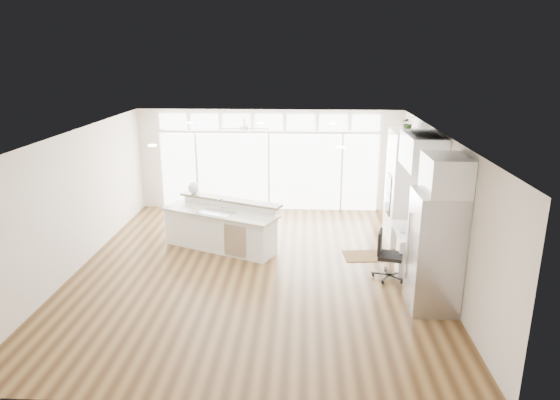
{
  "coord_description": "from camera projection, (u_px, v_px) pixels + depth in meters",
  "views": [
    {
      "loc": [
        0.95,
        -9.06,
        4.15
      ],
      "look_at": [
        0.47,
        0.6,
        1.26
      ],
      "focal_mm": 32.0,
      "sensor_mm": 36.0,
      "label": 1
    }
  ],
  "objects": [
    {
      "name": "wall_right",
      "position": [
        440.0,
        207.0,
        9.35
      ],
      "size": [
        0.04,
        8.0,
        2.7
      ],
      "primitive_type": "cube",
      "color": "beige",
      "rests_on": "floor"
    },
    {
      "name": "upper_cabinets",
      "position": [
        423.0,
        151.0,
        9.37
      ],
      "size": [
        0.64,
        1.3,
        0.64
      ],
      "primitive_type": "cube",
      "color": "white",
      "rests_on": "wall_right"
    },
    {
      "name": "kitchen_island",
      "position": [
        220.0,
        226.0,
        10.79
      ],
      "size": [
        2.77,
        1.95,
        1.03
      ],
      "primitive_type": "cube",
      "rotation": [
        0.0,
        0.0,
        -0.42
      ],
      "color": "white",
      "rests_on": "floor"
    },
    {
      "name": "office_chair",
      "position": [
        390.0,
        256.0,
        9.38
      ],
      "size": [
        0.57,
        0.55,
        0.93
      ],
      "primitive_type": "cube",
      "rotation": [
        0.0,
        0.0,
        -0.24
      ],
      "color": "black",
      "rests_on": "floor"
    },
    {
      "name": "potted_plant",
      "position": [
        408.0,
        125.0,
        10.73
      ],
      "size": [
        0.31,
        0.34,
        0.26
      ],
      "primitive_type": "imported",
      "rotation": [
        0.0,
        0.0,
        -0.03
      ],
      "color": "#355625",
      "rests_on": "oven_cabinet"
    },
    {
      "name": "transom_row",
      "position": [
        269.0,
        122.0,
        13.0
      ],
      "size": [
        5.9,
        0.06,
        0.4
      ],
      "primitive_type": "cube",
      "color": "white",
      "rests_on": "wall_back"
    },
    {
      "name": "desk_nook",
      "position": [
        413.0,
        248.0,
        9.94
      ],
      "size": [
        0.72,
        1.3,
        0.76
      ],
      "primitive_type": "cube",
      "color": "white",
      "rests_on": "floor"
    },
    {
      "name": "wall_left",
      "position": [
        75.0,
        201.0,
        9.69
      ],
      "size": [
        0.04,
        8.0,
        2.7
      ],
      "primitive_type": "cube",
      "color": "beige",
      "rests_on": "floor"
    },
    {
      "name": "fishbowl",
      "position": [
        194.0,
        188.0,
        11.36
      ],
      "size": [
        0.36,
        0.36,
        0.27
      ],
      "primitive_type": "sphere",
      "rotation": [
        0.0,
        0.0,
        -0.48
      ],
      "color": "white",
      "rests_on": "kitchen_island"
    },
    {
      "name": "wall_front",
      "position": [
        219.0,
        307.0,
        5.7
      ],
      "size": [
        7.0,
        0.04,
        2.7
      ],
      "primitive_type": "cube",
      "color": "beige",
      "rests_on": "floor"
    },
    {
      "name": "desk_window",
      "position": [
        435.0,
        192.0,
        9.59
      ],
      "size": [
        0.04,
        0.85,
        0.85
      ],
      "primitive_type": "cube",
      "color": "white",
      "rests_on": "wall_right"
    },
    {
      "name": "wall_back",
      "position": [
        269.0,
        160.0,
        13.35
      ],
      "size": [
        7.0,
        0.04,
        2.7
      ],
      "primitive_type": "cube",
      "color": "beige",
      "rests_on": "floor"
    },
    {
      "name": "glass_wall",
      "position": [
        269.0,
        172.0,
        13.38
      ],
      "size": [
        5.8,
        0.06,
        2.08
      ],
      "primitive_type": "cube",
      "color": "white",
      "rests_on": "wall_back"
    },
    {
      "name": "framed_photos",
      "position": [
        426.0,
        191.0,
        10.22
      ],
      "size": [
        0.06,
        0.22,
        0.8
      ],
      "primitive_type": "cube",
      "color": "black",
      "rests_on": "wall_right"
    },
    {
      "name": "monitor",
      "position": [
        411.0,
        220.0,
        9.77
      ],
      "size": [
        0.15,
        0.51,
        0.42
      ],
      "primitive_type": "cube",
      "rotation": [
        0.0,
        0.0,
        -0.12
      ],
      "color": "black",
      "rests_on": "desk_nook"
    },
    {
      "name": "recessed_lights",
      "position": [
        254.0,
        133.0,
        9.33
      ],
      "size": [
        3.4,
        3.0,
        0.02
      ],
      "primitive_type": "cube",
      "color": "#EFE2CB",
      "rests_on": "ceiling"
    },
    {
      "name": "ceiling_fan",
      "position": [
        244.0,
        124.0,
        11.9
      ],
      "size": [
        1.16,
        1.16,
        0.32
      ],
      "primitive_type": "cube",
      "color": "white",
      "rests_on": "ceiling"
    },
    {
      "name": "floor",
      "position": [
        255.0,
        269.0,
        9.91
      ],
      "size": [
        7.0,
        8.0,
        0.02
      ],
      "primitive_type": "cube",
      "color": "#442C15",
      "rests_on": "ground"
    },
    {
      "name": "oven_cabinet",
      "position": [
        404.0,
        187.0,
        11.12
      ],
      "size": [
        0.64,
        1.2,
        2.5
      ],
      "primitive_type": "cube",
      "color": "white",
      "rests_on": "floor"
    },
    {
      "name": "keyboard",
      "position": [
        401.0,
        230.0,
        9.84
      ],
      "size": [
        0.15,
        0.34,
        0.02
      ],
      "primitive_type": "cube",
      "rotation": [
        0.0,
        0.0,
        0.08
      ],
      "color": "silver",
      "rests_on": "desk_nook"
    },
    {
      "name": "rug",
      "position": [
        365.0,
        256.0,
        10.52
      ],
      "size": [
        0.94,
        0.72,
        0.01
      ],
      "primitive_type": "cube",
      "rotation": [
        0.0,
        0.0,
        0.1
      ],
      "color": "#392412",
      "rests_on": "floor"
    },
    {
      "name": "ceiling",
      "position": [
        253.0,
        134.0,
        9.14
      ],
      "size": [
        7.0,
        8.0,
        0.02
      ],
      "primitive_type": "cube",
      "color": "white",
      "rests_on": "wall_back"
    },
    {
      "name": "refrigerator",
      "position": [
        435.0,
        251.0,
        8.18
      ],
      "size": [
        0.76,
        0.9,
        2.0
      ],
      "primitive_type": "cube",
      "color": "#B7B7BC",
      "rests_on": "floor"
    },
    {
      "name": "fridge_cabinet",
      "position": [
        446.0,
        175.0,
        7.81
      ],
      "size": [
        0.64,
        0.9,
        0.6
      ],
      "primitive_type": "cube",
      "color": "white",
      "rests_on": "wall_right"
    }
  ]
}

